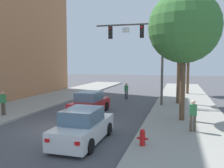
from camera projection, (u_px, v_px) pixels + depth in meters
The scene contains 12 objects.
ground_plane at pixel (66, 129), 13.06m from camera, with size 120.00×120.00×0.00m, color #4C4C51.
sidewalk_right at pixel (189, 138), 11.27m from camera, with size 5.00×60.00×0.15m, color #99968E.
traffic_signal_mast at pixel (143, 44), 19.85m from camera, with size 5.87×0.38×7.50m.
car_lead_red at pixel (90, 103), 17.26m from camera, with size 1.94×4.29×1.60m.
car_following_white at pixel (83, 127), 10.94m from camera, with size 1.85×4.25×1.60m.
pedestrian_sidewalk_left_walker at pixel (3, 102), 15.85m from camera, with size 0.36×0.22×1.64m.
pedestrian_crossing_road at pixel (126, 90), 23.82m from camera, with size 0.36×0.22×1.64m.
pedestrian_sidewalk_right_walker at pixel (193, 114), 12.10m from camera, with size 0.36×0.22×1.64m.
fire_hydrant at pixel (142, 137), 10.07m from camera, with size 0.48×0.24×0.72m.
street_tree_nearest at pixel (184, 27), 14.13m from camera, with size 4.34×4.34×7.86m.
street_tree_second at pixel (180, 40), 20.19m from camera, with size 2.92×2.92×7.01m.
street_tree_third at pixel (189, 48), 26.74m from camera, with size 2.95×2.95×6.77m.
Camera 1 is at (5.98, -11.59, 3.69)m, focal length 37.71 mm.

